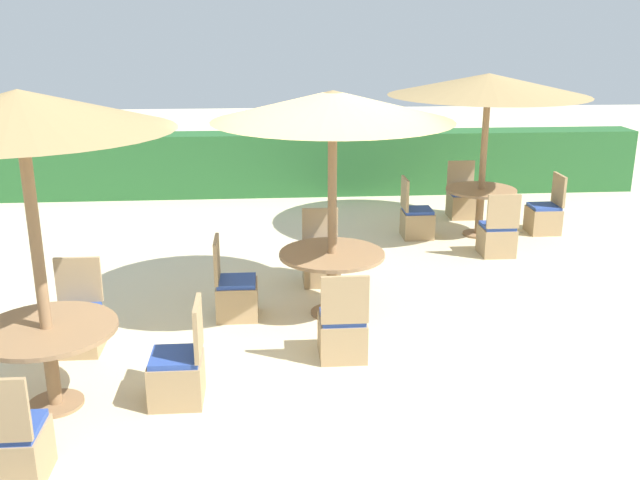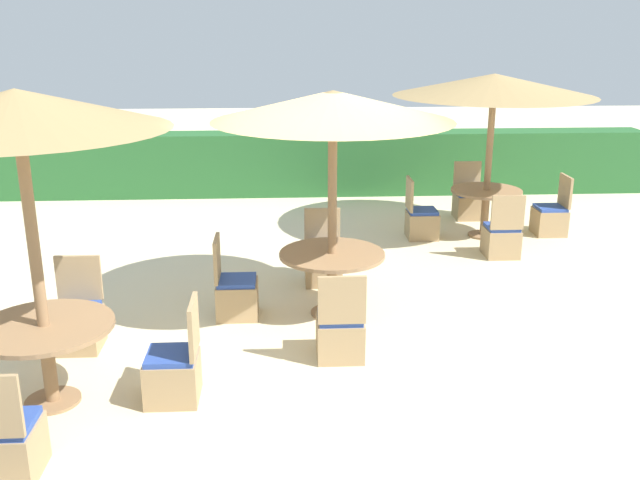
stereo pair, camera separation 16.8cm
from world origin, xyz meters
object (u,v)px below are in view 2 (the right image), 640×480
Objects in this scene: patio_chair_center_north at (323,263)px; patio_chair_front_left_south at (6,445)px; parasol_center at (333,107)px; patio_chair_back_right_east at (550,218)px; round_table_back_right at (486,199)px; patio_chair_back_right_south at (501,238)px; patio_chair_front_left_east at (174,372)px; patio_chair_center_south at (340,333)px; parasol_front_left at (17,112)px; patio_chair_back_right_west at (421,221)px; patio_chair_front_left_north at (78,324)px; patio_chair_back_right_north at (468,203)px; round_table_front_left at (46,340)px; patio_chair_center_west at (236,294)px; round_table_center at (332,264)px; parasol_back_right at (494,85)px.

patio_chair_front_left_south is at bearing 56.85° from patio_chair_center_north.
patio_chair_back_right_east is at bearing 39.14° from parasol_center.
patio_chair_back_right_east is at bearing -152.21° from patio_chair_center_north.
round_table_back_right is at bearing -144.12° from patio_chair_center_north.
patio_chair_center_north is at bearing 56.85° from patio_chair_front_left_south.
patio_chair_back_right_south is at bearing -160.59° from patio_chair_center_north.
patio_chair_front_left_east is 1.69m from patio_chair_center_south.
patio_chair_back_right_west is at bearing 48.42° from parasol_front_left.
patio_chair_center_north is (-1.61, -1.85, 0.00)m from patio_chair_back_right_west.
patio_chair_back_right_south is at bearing 45.77° from patio_chair_back_right_west.
parasol_front_left is 2.93× the size of patio_chair_center_south.
patio_chair_front_left_north is at bearing -145.15° from round_table_back_right.
patio_chair_back_right_north is at bearing 52.88° from patio_chair_front_left_south.
round_table_back_right is 0.42× the size of parasol_center.
parasol_front_left is 2.52m from patio_chair_front_left_south.
round_table_front_left is 1.27× the size of patio_chair_center_west.
patio_chair_back_right_west is 2.05m from patio_chair_back_right_east.
parasol_front_left reaches higher than patio_chair_front_left_south.
patio_chair_back_right_west is at bearing 48.42° from round_table_front_left.
patio_chair_front_left_south and patio_chair_back_right_south have the same top height.
round_table_front_left is at bearing 92.73° from patio_chair_front_left_north.
patio_chair_front_left_north is at bearing -65.01° from patio_chair_center_west.
patio_chair_center_west and patio_chair_center_north have the same top height.
parasol_center is at bearing 90.06° from patio_chair_center_west.
patio_chair_center_south reaches higher than round_table_back_right.
patio_chair_back_right_west is at bearing 92.23° from patio_chair_back_right_east.
patio_chair_back_right_south is at bearing 133.31° from patio_chair_back_right_east.
patio_chair_center_south is (0.01, -1.09, -0.34)m from round_table_center.
patio_chair_center_west reaches higher than round_table_back_right.
patio_chair_back_right_south is 1.00× the size of patio_chair_center_north.
parasol_back_right is 5.17m from patio_chair_center_south.
patio_chair_front_left_north is 1.72m from patio_chair_center_west.
round_table_front_left is 1.27× the size of patio_chair_front_left_east.
round_table_center is (2.60, 1.83, -1.95)m from parasol_front_left.
round_table_front_left is at bearing 127.52° from patio_chair_back_right_east.
patio_chair_front_left_north is at bearing 92.73° from round_table_front_left.
parasol_center is (-2.58, -3.95, 2.09)m from patio_chair_back_right_north.
patio_chair_center_west is at bearing 44.17° from patio_chair_center_north.
parasol_back_right is 1.71m from round_table_back_right.
patio_chair_center_south is at bearing 172.15° from patio_chair_front_left_north.
patio_chair_back_right_north and patio_chair_back_right_south have the same top height.
parasol_center is at bearing 35.14° from round_table_front_left.
patio_chair_front_left_north is (-0.05, 1.10, -2.29)m from parasol_front_left.
parasol_center is 2.78× the size of patio_chair_center_north.
patio_chair_back_right_south reaches higher than round_table_back_right.
patio_chair_front_left_south is 1.00× the size of patio_chair_front_left_north.
parasol_front_left is at bearing 0.00° from round_table_front_left.
parasol_front_left is 2.93× the size of patio_chair_center_north.
parasol_back_right is (5.16, 5.79, 2.04)m from patio_chair_front_left_south.
round_table_back_right is at bearing 42.50° from round_table_front_left.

